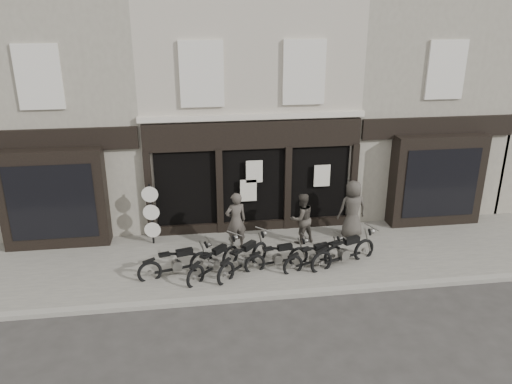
{
  "coord_description": "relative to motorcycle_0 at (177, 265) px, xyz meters",
  "views": [
    {
      "loc": [
        -2.13,
        -12.63,
        7.33
      ],
      "look_at": [
        -0.11,
        1.6,
        1.98
      ],
      "focal_mm": 35.0,
      "sensor_mm": 36.0,
      "label": 1
    }
  ],
  "objects": [
    {
      "name": "neighbour_left",
      "position": [
        -3.75,
        5.73,
        3.62
      ],
      "size": [
        5.6,
        6.73,
        8.34
      ],
      "color": "gray",
      "rests_on": "ground"
    },
    {
      "name": "motorcycle_2",
      "position": [
        1.92,
        -0.03,
        0.01
      ],
      "size": [
        1.79,
        1.78,
        1.09
      ],
      "rotation": [
        0.0,
        0.0,
        0.78
      ],
      "color": "black",
      "rests_on": "ground"
    },
    {
      "name": "motorcycle_1",
      "position": [
        1.06,
        -0.07,
        -0.0
      ],
      "size": [
        1.72,
        1.7,
        1.04
      ],
      "rotation": [
        0.0,
        0.0,
        0.78
      ],
      "color": "black",
      "rests_on": "ground"
    },
    {
      "name": "pavement",
      "position": [
        2.6,
        0.74,
        -0.36
      ],
      "size": [
        30.0,
        4.2,
        0.12
      ],
      "primitive_type": "cube",
      "color": "#615C55",
      "rests_on": "ground_plane"
    },
    {
      "name": "motorcycle_3",
      "position": [
        2.93,
        0.05,
        -0.03
      ],
      "size": [
        2.0,
        0.71,
        0.97
      ],
      "rotation": [
        0.0,
        0.0,
        0.21
      ],
      "color": "black",
      "rests_on": "ground"
    },
    {
      "name": "motorcycle_0",
      "position": [
        0.0,
        0.0,
        0.0
      ],
      "size": [
        2.16,
        0.86,
        1.05
      ],
      "rotation": [
        0.0,
        0.0,
        0.25
      ],
      "color": "black",
      "rests_on": "ground"
    },
    {
      "name": "motorcycle_4",
      "position": [
        4.0,
        -0.12,
        -0.03
      ],
      "size": [
        1.98,
        0.94,
        0.99
      ],
      "rotation": [
        0.0,
        0.0,
        0.33
      ],
      "color": "black",
      "rests_on": "ground"
    },
    {
      "name": "kerb",
      "position": [
        2.6,
        -1.41,
        -0.35
      ],
      "size": [
        30.0,
        0.25,
        0.13
      ],
      "primitive_type": "cube",
      "color": "gray",
      "rests_on": "ground_plane"
    },
    {
      "name": "ground_plane",
      "position": [
        2.6,
        -0.16,
        -0.42
      ],
      "size": [
        90.0,
        90.0,
        0.0
      ],
      "primitive_type": "plane",
      "color": "#2D2B28",
      "rests_on": "ground"
    },
    {
      "name": "motorcycle_5",
      "position": [
        4.92,
        -0.05,
        0.03
      ],
      "size": [
        2.22,
        1.15,
        1.12
      ],
      "rotation": [
        0.0,
        0.0,
        0.37
      ],
      "color": "black",
      "rests_on": "ground"
    },
    {
      "name": "man_left",
      "position": [
        1.84,
        1.39,
        0.64
      ],
      "size": [
        0.77,
        0.6,
        1.88
      ],
      "primitive_type": "imported",
      "rotation": [
        0.0,
        0.0,
        3.38
      ],
      "color": "#3F3934",
      "rests_on": "pavement"
    },
    {
      "name": "central_building",
      "position": [
        2.6,
        5.79,
        3.66
      ],
      "size": [
        7.3,
        6.22,
        8.34
      ],
      "color": "#A49D8D",
      "rests_on": "ground"
    },
    {
      "name": "man_centre",
      "position": [
        3.99,
        1.55,
        0.54
      ],
      "size": [
        0.98,
        0.86,
        1.68
      ],
      "primitive_type": "imported",
      "rotation": [
        0.0,
        0.0,
        3.47
      ],
      "color": "#3B3630",
      "rests_on": "pavement"
    },
    {
      "name": "neighbour_right",
      "position": [
        8.95,
        5.73,
        3.62
      ],
      "size": [
        5.6,
        6.73,
        8.34
      ],
      "color": "gray",
      "rests_on": "ground"
    },
    {
      "name": "man_right",
      "position": [
        5.74,
        1.77,
        0.67
      ],
      "size": [
        1.01,
        0.71,
        1.94
      ],
      "primitive_type": "imported",
      "rotation": [
        0.0,
        0.0,
        3.24
      ],
      "color": "#3A3630",
      "rests_on": "pavement"
    },
    {
      "name": "advert_sign_post",
      "position": [
        -0.78,
        2.13,
        0.63
      ],
      "size": [
        0.53,
        0.34,
        2.16
      ],
      "rotation": [
        0.0,
        0.0,
        -0.1
      ],
      "color": "black",
      "rests_on": "ground"
    }
  ]
}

